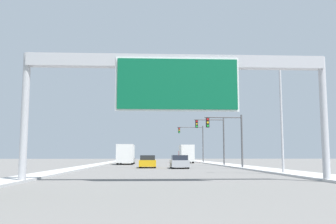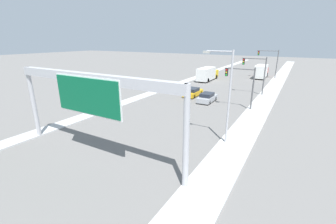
% 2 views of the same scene
% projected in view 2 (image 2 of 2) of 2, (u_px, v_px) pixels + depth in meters
% --- Properties ---
extents(sidewalk_right, '(3.00, 120.00, 0.15)m').
position_uv_depth(sidewalk_right, '(276.00, 84.00, 48.78)').
color(sidewalk_right, '#B9B9B9').
rests_on(sidewalk_right, ground).
extents(median_strip_left, '(2.00, 120.00, 0.15)m').
position_uv_depth(median_strip_left, '(197.00, 77.00, 57.66)').
color(median_strip_left, '#B9B9B9').
rests_on(median_strip_left, ground).
extents(sign_gantry, '(16.80, 0.73, 6.96)m').
position_uv_depth(sign_gantry, '(89.00, 90.00, 17.03)').
color(sign_gantry, '#B2B2B7').
rests_on(sign_gantry, ground).
extents(car_far_left, '(1.90, 4.67, 1.43)m').
position_uv_depth(car_far_left, '(193.00, 92.00, 38.66)').
color(car_far_left, gold).
rests_on(car_far_left, ground).
extents(car_far_right, '(1.89, 4.36, 1.45)m').
position_uv_depth(car_far_right, '(207.00, 98.00, 35.08)').
color(car_far_right, '#A5A8AD').
rests_on(car_far_right, ground).
extents(truck_box_primary, '(2.49, 8.87, 3.07)m').
position_uv_depth(truck_box_primary, '(207.00, 74.00, 53.20)').
color(truck_box_primary, yellow).
rests_on(truck_box_primary, ground).
extents(truck_box_secondary, '(2.37, 8.06, 3.30)m').
position_uv_depth(truck_box_secondary, '(261.00, 71.00, 56.58)').
color(truck_box_secondary, red).
rests_on(truck_box_secondary, ground).
extents(traffic_light_near_intersection, '(4.16, 0.32, 5.84)m').
position_uv_depth(traffic_light_near_intersection, '(243.00, 81.00, 30.64)').
color(traffic_light_near_intersection, '#4C4C4F').
rests_on(traffic_light_near_intersection, ground).
extents(traffic_light_mid_block, '(4.10, 0.32, 6.52)m').
position_uv_depth(traffic_light_mid_block, '(257.00, 70.00, 38.68)').
color(traffic_light_mid_block, '#4C4C4F').
rests_on(traffic_light_mid_block, ground).
extents(traffic_light_far_intersection, '(5.00, 0.32, 6.98)m').
position_uv_depth(traffic_light_far_intersection, '(271.00, 59.00, 55.12)').
color(traffic_light_far_intersection, '#4C4C4F').
rests_on(traffic_light_far_intersection, ground).
extents(street_lamp_right, '(2.73, 0.28, 8.54)m').
position_uv_depth(street_lamp_right, '(226.00, 90.00, 19.78)').
color(street_lamp_right, '#B2B2B7').
rests_on(street_lamp_right, ground).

